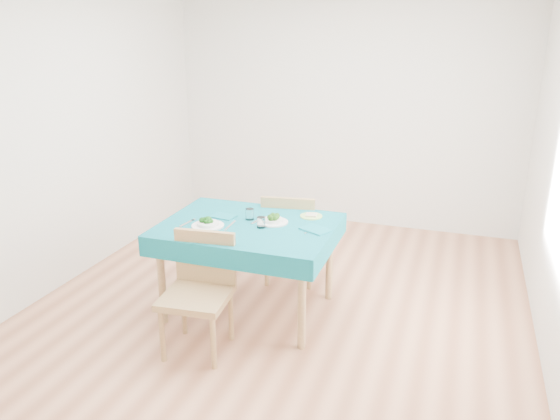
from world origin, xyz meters
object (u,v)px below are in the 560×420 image
(table, at_px, (249,268))
(side_plate, at_px, (311,216))
(bowl_near, at_px, (208,222))
(bowl_far, at_px, (273,219))
(chair_near, at_px, (195,279))
(chair_far, at_px, (291,219))

(table, height_order, side_plate, side_plate)
(bowl_near, relative_size, bowl_far, 1.08)
(chair_near, relative_size, bowl_far, 4.87)
(table, bearing_deg, side_plate, 38.13)
(table, distance_m, chair_far, 0.73)
(chair_near, distance_m, bowl_far, 0.85)
(chair_far, relative_size, bowl_far, 4.97)
(table, distance_m, bowl_near, 0.52)
(table, distance_m, bowl_far, 0.46)
(side_plate, bearing_deg, chair_near, -118.85)
(bowl_near, relative_size, side_plate, 1.38)
(chair_near, distance_m, bowl_near, 0.58)
(chair_near, relative_size, bowl_near, 4.50)
(chair_near, bearing_deg, table, 73.65)
(chair_near, distance_m, side_plate, 1.16)
(chair_far, relative_size, bowl_near, 4.60)
(chair_near, bearing_deg, bowl_far, 62.69)
(side_plate, bearing_deg, bowl_far, -135.59)
(table, bearing_deg, chair_far, 78.58)
(chair_far, bearing_deg, bowl_near, 54.54)
(chair_near, bearing_deg, chair_far, 73.45)
(bowl_near, bearing_deg, bowl_far, 28.17)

